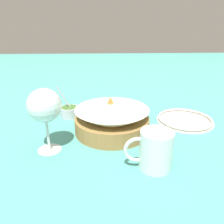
{
  "coord_description": "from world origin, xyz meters",
  "views": [
    {
      "loc": [
        0.01,
        0.63,
        0.32
      ],
      "look_at": [
        -0.02,
        0.0,
        0.07
      ],
      "focal_mm": 35.0,
      "sensor_mm": 36.0,
      "label": 1
    }
  ],
  "objects_px": {
    "sauce_cup": "(70,111)",
    "side_plate": "(185,120)",
    "wine_glass": "(45,107)",
    "food_basket": "(112,121)",
    "beer_mug": "(155,151)"
  },
  "relations": [
    {
      "from": "wine_glass",
      "to": "beer_mug",
      "type": "height_order",
      "value": "wine_glass"
    },
    {
      "from": "food_basket",
      "to": "beer_mug",
      "type": "bearing_deg",
      "value": 115.8
    },
    {
      "from": "wine_glass",
      "to": "food_basket",
      "type": "bearing_deg",
      "value": -150.46
    },
    {
      "from": "beer_mug",
      "to": "wine_glass",
      "type": "bearing_deg",
      "value": -18.47
    },
    {
      "from": "beer_mug",
      "to": "side_plate",
      "type": "height_order",
      "value": "beer_mug"
    },
    {
      "from": "sauce_cup",
      "to": "side_plate",
      "type": "xyz_separation_m",
      "value": [
        -0.41,
        0.06,
        -0.01
      ]
    },
    {
      "from": "food_basket",
      "to": "beer_mug",
      "type": "relative_size",
      "value": 2.02
    },
    {
      "from": "sauce_cup",
      "to": "side_plate",
      "type": "relative_size",
      "value": 0.6
    },
    {
      "from": "food_basket",
      "to": "beer_mug",
      "type": "xyz_separation_m",
      "value": [
        -0.09,
        0.19,
        0.01
      ]
    },
    {
      "from": "wine_glass",
      "to": "side_plate",
      "type": "height_order",
      "value": "wine_glass"
    },
    {
      "from": "food_basket",
      "to": "sauce_cup",
      "type": "xyz_separation_m",
      "value": [
        0.15,
        -0.13,
        -0.01
      ]
    },
    {
      "from": "food_basket",
      "to": "side_plate",
      "type": "relative_size",
      "value": 1.2
    },
    {
      "from": "sauce_cup",
      "to": "beer_mug",
      "type": "xyz_separation_m",
      "value": [
        -0.24,
        0.32,
        0.02
      ]
    },
    {
      "from": "beer_mug",
      "to": "side_plate",
      "type": "bearing_deg",
      "value": -123.38
    },
    {
      "from": "food_basket",
      "to": "sauce_cup",
      "type": "bearing_deg",
      "value": -40.92
    }
  ]
}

